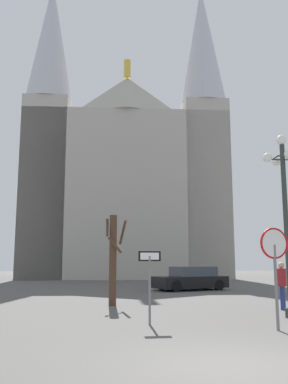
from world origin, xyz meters
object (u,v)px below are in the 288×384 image
at_px(cathedral, 126,179).
at_px(parked_car_near_black, 191,279).
at_px(stop_sign, 275,257).
at_px(pedestrian_walking, 282,281).
at_px(one_way_arrow_sign, 150,276).
at_px(street_lamp, 285,202).
at_px(bare_tree, 113,257).

height_order(cathedral, parked_car_near_black, cathedral).
relative_size(stop_sign, pedestrian_walking, 1.55).
relative_size(parked_car_near_black, pedestrian_walking, 2.74).
height_order(cathedral, one_way_arrow_sign, cathedral).
distance_m(street_lamp, bare_tree, 7.08).
distance_m(stop_sign, pedestrian_walking, 4.72).
distance_m(one_way_arrow_sign, bare_tree, 5.12).
xyz_separation_m(one_way_arrow_sign, parked_car_near_black, (3.67, 13.07, -0.69)).
xyz_separation_m(one_way_arrow_sign, bare_tree, (-1.04, 4.98, 0.55)).
xyz_separation_m(bare_tree, parked_car_near_black, (4.71, 8.09, -1.24)).
xyz_separation_m(street_lamp, parked_car_near_black, (-0.91, 12.02, -3.03)).
height_order(bare_tree, parked_car_near_black, bare_tree).
relative_size(cathedral, bare_tree, 8.63).
bearing_deg(pedestrian_walking, street_lamp, -106.09).
relative_size(bare_tree, parked_car_near_black, 0.77).
distance_m(bare_tree, pedestrian_walking, 6.54).
height_order(street_lamp, pedestrian_walking, street_lamp).
distance_m(one_way_arrow_sign, pedestrian_walking, 5.97).
bearing_deg(stop_sign, street_lamp, 59.39).
distance_m(street_lamp, pedestrian_walking, 3.34).
bearing_deg(pedestrian_walking, stop_sign, -114.27).
bearing_deg(one_way_arrow_sign, stop_sign, -20.60).
bearing_deg(parked_car_near_black, bare_tree, -120.17).
height_order(stop_sign, bare_tree, bare_tree).
relative_size(street_lamp, bare_tree, 1.65).
xyz_separation_m(cathedral, parked_car_near_black, (3.42, -17.09, -9.41)).
bearing_deg(pedestrian_walking, parked_car_near_black, 98.34).
bearing_deg(pedestrian_walking, one_way_arrow_sign, -149.61).
bearing_deg(stop_sign, pedestrian_walking, 65.73).
bearing_deg(stop_sign, bare_tree, 124.60).
relative_size(stop_sign, one_way_arrow_sign, 1.29).
xyz_separation_m(stop_sign, parked_car_near_black, (0.43, 14.29, -1.23)).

